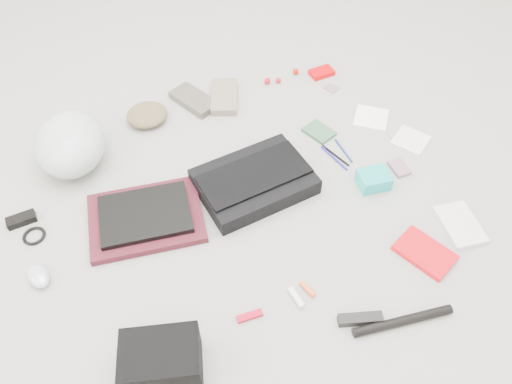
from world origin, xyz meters
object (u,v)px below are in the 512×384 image
laptop (145,214)px  book_red (425,253)px  accordion_wallet (374,180)px  messenger_bag (254,182)px  bike_helmet (70,144)px  camera_bag (162,361)px

laptop → book_red: 0.97m
laptop → book_red: size_ratio=1.66×
laptop → accordion_wallet: size_ratio=2.75×
messenger_bag → book_red: messenger_bag is taller
bike_helmet → book_red: (0.91, -0.99, -0.09)m
bike_helmet → book_red: bike_helmet is taller
laptop → bike_helmet: (-0.14, 0.41, 0.06)m
camera_bag → laptop: bearing=96.9°
messenger_bag → camera_bag: camera_bag is taller
camera_bag → book_red: size_ratio=1.15×
laptop → camera_bag: camera_bag is taller
bike_helmet → accordion_wallet: bike_helmet is taller
laptop → book_red: laptop is taller
messenger_bag → book_red: 0.65m
book_red → accordion_wallet: accordion_wallet is taller
bike_helmet → camera_bag: bearing=-73.9°
messenger_bag → accordion_wallet: messenger_bag is taller
messenger_bag → laptop: (-0.41, 0.05, 0.00)m
messenger_bag → book_red: size_ratio=2.17×
book_red → accordion_wallet: (0.04, 0.33, 0.02)m
messenger_bag → book_red: (0.36, -0.54, -0.02)m
book_red → laptop: bearing=125.8°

